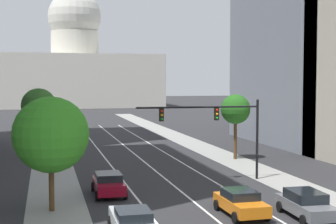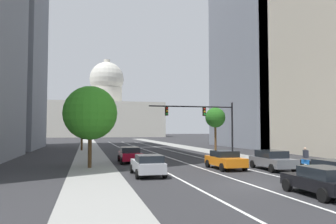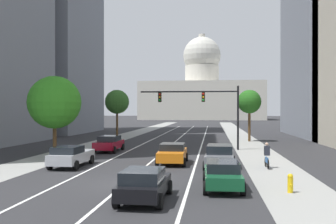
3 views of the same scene
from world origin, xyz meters
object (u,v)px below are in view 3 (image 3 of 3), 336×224
(car_crimson, at_px, (109,143))
(car_black, at_px, (144,184))
(car_green, at_px, (222,174))
(car_silver, at_px, (71,156))
(street_tree_mid_left, at_px, (55,102))
(cyclist, at_px, (267,155))
(car_gray, at_px, (220,156))
(traffic_signal_mast, at_px, (205,103))
(street_tree_near_left, at_px, (117,102))
(street_tree_near_right, at_px, (249,102))
(fire_hydrant, at_px, (290,183))
(capitol_building, at_px, (202,93))
(car_orange, at_px, (172,153))

(car_crimson, relative_size, car_black, 1.09)
(car_black, bearing_deg, car_green, -47.70)
(car_black, bearing_deg, car_crimson, 21.44)
(car_silver, xyz_separation_m, street_tree_mid_left, (-3.82, 5.95, 3.80))
(cyclist, distance_m, street_tree_mid_left, 18.17)
(car_black, bearing_deg, car_gray, -18.03)
(car_crimson, distance_m, traffic_signal_mast, 10.12)
(car_black, relative_size, street_tree_near_left, 0.58)
(street_tree_near_left, bearing_deg, street_tree_near_right, -22.30)
(car_crimson, relative_size, fire_hydrant, 4.83)
(car_silver, height_order, street_tree_near_right, street_tree_near_right)
(capitol_building, bearing_deg, car_crimson, -92.33)
(capitol_building, distance_m, car_silver, 134.46)
(car_crimson, distance_m, street_tree_mid_left, 6.40)
(fire_hydrant, height_order, street_tree_near_left, street_tree_near_left)
(capitol_building, distance_m, cyclist, 133.52)
(car_silver, relative_size, cyclist, 2.57)
(traffic_signal_mast, distance_m, fire_hydrant, 19.78)
(traffic_signal_mast, bearing_deg, fire_hydrant, -76.81)
(cyclist, bearing_deg, street_tree_near_right, -3.29)
(car_green, height_order, fire_hydrant, car_green)
(car_green, distance_m, street_tree_mid_left, 18.67)
(car_orange, height_order, car_black, car_orange)
(fire_hydrant, relative_size, street_tree_near_right, 0.14)
(street_tree_mid_left, xyz_separation_m, street_tree_near_left, (-0.94, 24.40, 0.59))
(capitol_building, bearing_deg, cyclist, -86.46)
(car_green, xyz_separation_m, traffic_signal_mast, (-1.26, 18.27, 3.85))
(car_silver, relative_size, fire_hydrant, 4.85)
(car_orange, height_order, car_crimson, car_crimson)
(traffic_signal_mast, distance_m, cyclist, 12.73)
(car_silver, distance_m, fire_hydrant, 14.77)
(car_orange, height_order, fire_hydrant, car_orange)
(capitol_building, bearing_deg, street_tree_near_left, -95.42)
(car_silver, bearing_deg, car_green, -119.17)
(traffic_signal_mast, xyz_separation_m, fire_hydrant, (4.41, -18.84, -4.11))
(cyclist, relative_size, street_tree_near_right, 0.27)
(car_black, relative_size, cyclist, 2.35)
(car_green, height_order, street_tree_near_right, street_tree_near_right)
(car_gray, distance_m, traffic_signal_mast, 12.14)
(traffic_signal_mast, bearing_deg, car_crimson, -161.34)
(fire_hydrant, bearing_deg, capitol_building, 93.36)
(car_black, height_order, fire_hydrant, car_black)
(capitol_building, height_order, fire_hydrant, capitol_building)
(traffic_signal_mast, relative_size, cyclist, 5.70)
(car_gray, xyz_separation_m, car_silver, (-10.15, -0.97, -0.04))
(car_green, xyz_separation_m, cyclist, (3.14, 6.93, 0.12))
(capitol_building, height_order, traffic_signal_mast, capitol_building)
(car_orange, relative_size, fire_hydrant, 4.77)
(car_gray, distance_m, street_tree_mid_left, 15.30)
(fire_hydrant, height_order, cyclist, cyclist)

